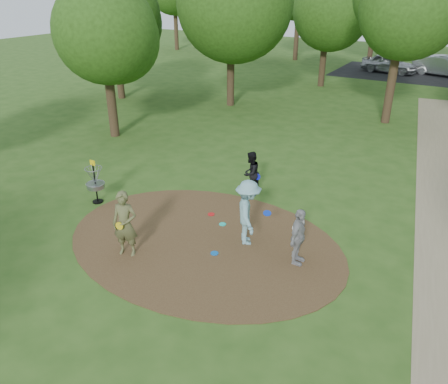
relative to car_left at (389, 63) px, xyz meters
The scene contains 14 objects.
ground 29.75m from the car_left, 88.37° to the right, with size 100.00×100.00×0.00m, color #2D5119.
dirt_clearing 29.75m from the car_left, 88.37° to the right, with size 8.40×8.40×0.02m, color #47301C.
parking_lot 2.96m from the car_left, ahead, with size 14.00×8.00×0.01m, color black.
player_observer_with_disc 31.33m from the car_left, 91.12° to the right, with size 0.80×0.66×1.90m.
player_throwing_with_disc 29.19m from the car_left, 86.13° to the right, with size 1.40×1.45×1.95m.
player_walking_with_disc 26.16m from the car_left, 88.79° to the right, with size 0.69×0.80×1.56m.
player_waiting_with_disc 29.59m from the car_left, 83.03° to the right, with size 0.43×0.96×1.62m.
disc_ground_cyan 28.65m from the car_left, 88.30° to the right, with size 0.22×0.22×0.02m, color #1AD1BD.
disc_ground_blue 30.17m from the car_left, 87.20° to the right, with size 0.22×0.22×0.02m, color blue.
disc_ground_red 28.27m from the car_left, 89.57° to the right, with size 0.22×0.22×0.02m, color red.
car_left is the anchor object (origin of this frame).
car_right 4.14m from the car_left, 10.77° to the left, with size 1.63×4.68×1.54m, color #AAADB1.
disc_golf_basket 29.65m from the car_left, 97.07° to the right, with size 0.63×0.63×1.54m.
tree_ring 20.98m from the car_left, 86.42° to the right, with size 37.25×45.55×8.89m.
Camera 1 is at (5.98, -9.06, 6.84)m, focal length 35.00 mm.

